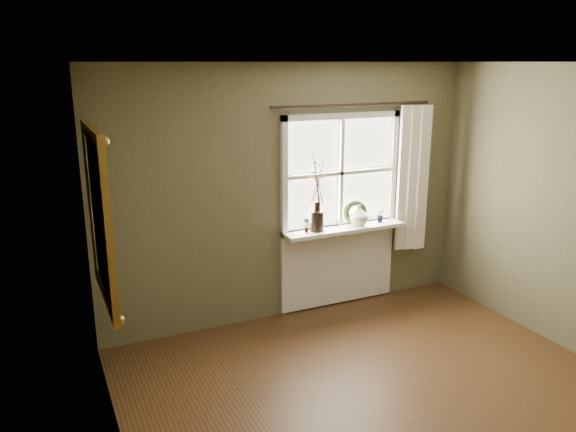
{
  "coord_description": "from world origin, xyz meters",
  "views": [
    {
      "loc": [
        -2.36,
        -2.77,
        2.6
      ],
      "look_at": [
        -0.37,
        1.55,
        1.29
      ],
      "focal_mm": 35.0,
      "sensor_mm": 36.0,
      "label": 1
    }
  ],
  "objects_px": {
    "dark_jug": "(317,221)",
    "cream_vase": "(359,215)",
    "gilt_mirror": "(98,216)",
    "wreath": "(355,215)"
  },
  "relations": [
    {
      "from": "wreath",
      "to": "gilt_mirror",
      "type": "height_order",
      "value": "gilt_mirror"
    },
    {
      "from": "dark_jug",
      "to": "wreath",
      "type": "xyz_separation_m",
      "value": [
        0.48,
        0.04,
        -0.0
      ]
    },
    {
      "from": "dark_jug",
      "to": "wreath",
      "type": "relative_size",
      "value": 0.8
    },
    {
      "from": "cream_vase",
      "to": "wreath",
      "type": "bearing_deg",
      "value": 118.28
    },
    {
      "from": "dark_jug",
      "to": "cream_vase",
      "type": "distance_m",
      "value": 0.5
    },
    {
      "from": "dark_jug",
      "to": "wreath",
      "type": "distance_m",
      "value": 0.48
    },
    {
      "from": "cream_vase",
      "to": "dark_jug",
      "type": "bearing_deg",
      "value": 180.0
    },
    {
      "from": "cream_vase",
      "to": "gilt_mirror",
      "type": "bearing_deg",
      "value": -165.25
    },
    {
      "from": "dark_jug",
      "to": "gilt_mirror",
      "type": "xyz_separation_m",
      "value": [
        -2.19,
        -0.71,
        0.48
      ]
    },
    {
      "from": "cream_vase",
      "to": "wreath",
      "type": "relative_size",
      "value": 0.83
    }
  ]
}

